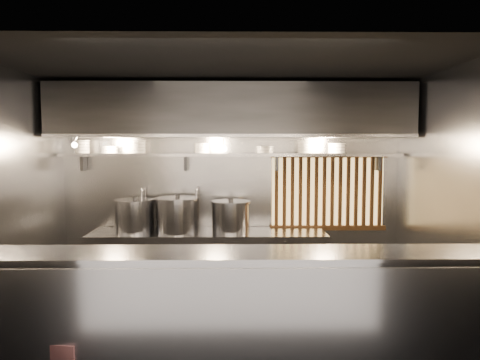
{
  "coord_description": "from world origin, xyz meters",
  "views": [
    {
      "loc": [
        0.03,
        -4.79,
        2.04
      ],
      "look_at": [
        0.1,
        0.55,
        1.61
      ],
      "focal_mm": 35.0,
      "sensor_mm": 36.0,
      "label": 1
    }
  ],
  "objects_px": {
    "heat_lamp": "(73,140)",
    "stock_pot_left": "(135,215)",
    "stock_pot_mid": "(178,215)",
    "stock_pot_right": "(231,216)",
    "pendant_bulb": "(223,149)"
  },
  "relations": [
    {
      "from": "stock_pot_left",
      "to": "stock_pot_mid",
      "type": "distance_m",
      "value": 0.55
    },
    {
      "from": "pendant_bulb",
      "to": "stock_pot_right",
      "type": "relative_size",
      "value": 0.34
    },
    {
      "from": "stock_pot_mid",
      "to": "stock_pot_right",
      "type": "bearing_deg",
      "value": 3.64
    },
    {
      "from": "heat_lamp",
      "to": "stock_pot_left",
      "type": "xyz_separation_m",
      "value": [
        0.67,
        0.29,
        -0.96
      ]
    },
    {
      "from": "stock_pot_left",
      "to": "stock_pot_mid",
      "type": "relative_size",
      "value": 1.04
    },
    {
      "from": "stock_pot_left",
      "to": "stock_pot_right",
      "type": "xyz_separation_m",
      "value": [
        1.23,
        -0.01,
        -0.01
      ]
    },
    {
      "from": "stock_pot_left",
      "to": "pendant_bulb",
      "type": "bearing_deg",
      "value": 3.16
    },
    {
      "from": "stock_pot_left",
      "to": "heat_lamp",
      "type": "bearing_deg",
      "value": -156.67
    },
    {
      "from": "heat_lamp",
      "to": "pendant_bulb",
      "type": "relative_size",
      "value": 1.87
    },
    {
      "from": "heat_lamp",
      "to": "stock_pot_left",
      "type": "distance_m",
      "value": 1.2
    },
    {
      "from": "stock_pot_left",
      "to": "stock_pot_right",
      "type": "height_order",
      "value": "stock_pot_left"
    },
    {
      "from": "stock_pot_left",
      "to": "stock_pot_right",
      "type": "bearing_deg",
      "value": -0.45
    },
    {
      "from": "heat_lamp",
      "to": "stock_pot_left",
      "type": "height_order",
      "value": "heat_lamp"
    },
    {
      "from": "pendant_bulb",
      "to": "stock_pot_mid",
      "type": "xyz_separation_m",
      "value": [
        -0.58,
        -0.12,
        -0.84
      ]
    },
    {
      "from": "stock_pot_mid",
      "to": "stock_pot_right",
      "type": "relative_size",
      "value": 1.21
    }
  ]
}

